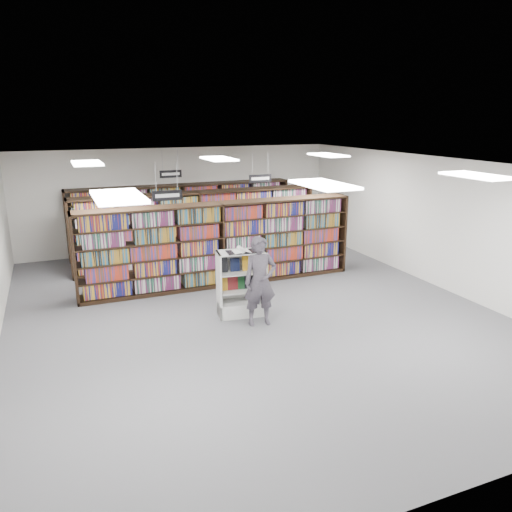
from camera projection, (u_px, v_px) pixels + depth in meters
name	position (u px, v px, depth m)	size (l,w,h in m)	color
floor	(250.00, 311.00, 10.97)	(12.00, 12.00, 0.00)	#4D4D52
ceiling	(250.00, 164.00, 10.10)	(10.00, 12.00, 0.10)	silver
wall_back	(180.00, 199.00, 15.88)	(10.00, 0.10, 3.20)	silver
wall_front	(463.00, 370.00, 5.20)	(10.00, 0.10, 3.20)	silver
wall_right	(437.00, 222.00, 12.37)	(0.10, 12.00, 3.20)	silver
bookshelf_row_near	(220.00, 244.00, 12.47)	(7.00, 0.60, 2.10)	black
bookshelf_row_mid	(198.00, 228.00, 14.25)	(7.00, 0.60, 2.10)	black
bookshelf_row_far	(183.00, 217.00, 15.76)	(7.00, 0.60, 2.10)	black
aisle_sign_left	(167.00, 195.00, 10.63)	(0.65, 0.02, 0.80)	#B2B2B7
aisle_sign_right	(260.00, 178.00, 13.51)	(0.65, 0.02, 0.80)	#B2B2B7
aisle_sign_center	(171.00, 173.00, 14.55)	(0.65, 0.02, 0.80)	#B2B2B7
troffer_front_left	(118.00, 197.00, 6.35)	(0.60, 1.20, 0.04)	white
troffer_front_center	(324.00, 185.00, 7.45)	(0.60, 1.20, 0.04)	white
troffer_front_right	(477.00, 176.00, 8.55)	(0.60, 1.20, 0.04)	white
troffer_back_left	(87.00, 163.00, 10.79)	(0.60, 1.20, 0.04)	white
troffer_back_center	(219.00, 159.00, 11.90)	(0.60, 1.20, 0.04)	white
troffer_back_right	(328.00, 155.00, 13.00)	(0.60, 1.20, 0.04)	white
endcap_display	(241.00, 293.00, 10.70)	(1.08, 0.64, 1.42)	silver
open_book	(241.00, 251.00, 10.33)	(0.65, 0.42, 0.13)	black
shopper	(260.00, 281.00, 10.08)	(0.67, 0.44, 1.85)	#4A454F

